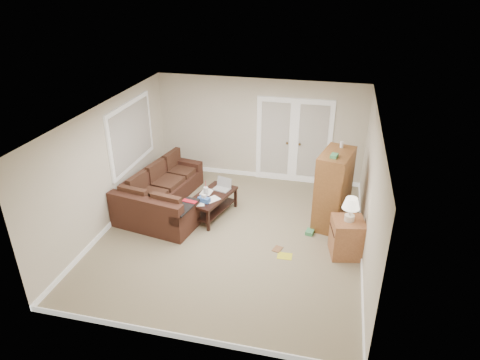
% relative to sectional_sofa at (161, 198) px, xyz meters
% --- Properties ---
extents(floor, '(5.50, 5.50, 0.00)m').
position_rel_sectional_sofa_xyz_m(floor, '(1.74, -0.61, -0.30)').
color(floor, gray).
rests_on(floor, ground).
extents(ceiling, '(5.00, 5.50, 0.02)m').
position_rel_sectional_sofa_xyz_m(ceiling, '(1.74, -0.61, 2.20)').
color(ceiling, white).
rests_on(ceiling, wall_back).
extents(wall_left, '(0.02, 5.50, 2.50)m').
position_rel_sectional_sofa_xyz_m(wall_left, '(-0.76, -0.61, 0.95)').
color(wall_left, beige).
rests_on(wall_left, floor).
extents(wall_right, '(0.02, 5.50, 2.50)m').
position_rel_sectional_sofa_xyz_m(wall_right, '(4.24, -0.61, 0.95)').
color(wall_right, beige).
rests_on(wall_right, floor).
extents(wall_back, '(5.00, 0.02, 2.50)m').
position_rel_sectional_sofa_xyz_m(wall_back, '(1.74, 2.14, 0.95)').
color(wall_back, beige).
rests_on(wall_back, floor).
extents(wall_front, '(5.00, 0.02, 2.50)m').
position_rel_sectional_sofa_xyz_m(wall_front, '(1.74, -3.36, 0.95)').
color(wall_front, beige).
rests_on(wall_front, floor).
extents(baseboards, '(5.00, 5.50, 0.10)m').
position_rel_sectional_sofa_xyz_m(baseboards, '(1.74, -0.61, -0.25)').
color(baseboards, white).
rests_on(baseboards, floor).
extents(french_doors, '(1.80, 0.05, 2.13)m').
position_rel_sectional_sofa_xyz_m(french_doors, '(2.59, 2.10, 0.73)').
color(french_doors, white).
rests_on(french_doors, floor).
extents(window_left, '(0.05, 1.92, 1.42)m').
position_rel_sectional_sofa_xyz_m(window_left, '(-0.73, 0.39, 1.25)').
color(window_left, white).
rests_on(window_left, wall_left).
extents(sectional_sofa, '(1.79, 2.76, 0.78)m').
position_rel_sectional_sofa_xyz_m(sectional_sofa, '(0.00, 0.00, 0.00)').
color(sectional_sofa, '#412319').
rests_on(sectional_sofa, floor).
extents(coffee_table, '(0.90, 1.32, 0.82)m').
position_rel_sectional_sofa_xyz_m(coffee_table, '(1.16, 0.06, -0.04)').
color(coffee_table, black).
rests_on(coffee_table, floor).
extents(tv_armoire, '(0.76, 1.09, 1.70)m').
position_rel_sectional_sofa_xyz_m(tv_armoire, '(3.61, 0.29, 0.50)').
color(tv_armoire, brown).
rests_on(tv_armoire, floor).
extents(side_cabinet, '(0.65, 0.65, 1.18)m').
position_rel_sectional_sofa_xyz_m(side_cabinet, '(3.94, -0.73, 0.12)').
color(side_cabinet, '#A4653C').
rests_on(side_cabinet, floor).
extents(space_heater, '(0.14, 0.12, 0.32)m').
position_rel_sectional_sofa_xyz_m(space_heater, '(3.86, 1.84, -0.14)').
color(space_heater, white).
rests_on(space_heater, floor).
extents(floor_magazine, '(0.28, 0.22, 0.01)m').
position_rel_sectional_sofa_xyz_m(floor_magazine, '(2.86, -1.06, -0.30)').
color(floor_magazine, yellow).
rests_on(floor_magazine, floor).
extents(floor_greenbox, '(0.18, 0.22, 0.08)m').
position_rel_sectional_sofa_xyz_m(floor_greenbox, '(3.25, -0.21, -0.26)').
color(floor_greenbox, '#45995F').
rests_on(floor_greenbox, floor).
extents(floor_book, '(0.20, 0.24, 0.02)m').
position_rel_sectional_sofa_xyz_m(floor_book, '(2.63, -0.86, -0.30)').
color(floor_book, brown).
rests_on(floor_book, floor).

